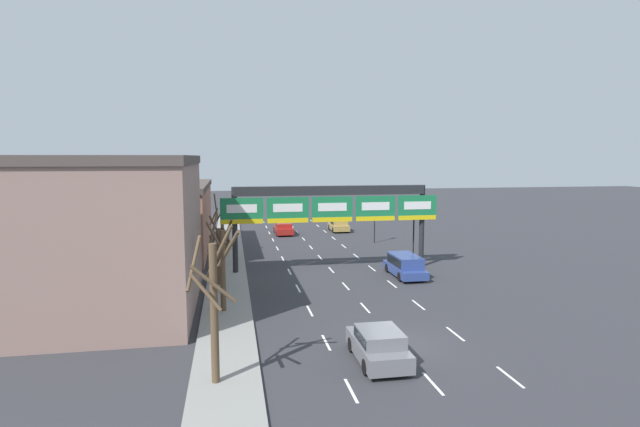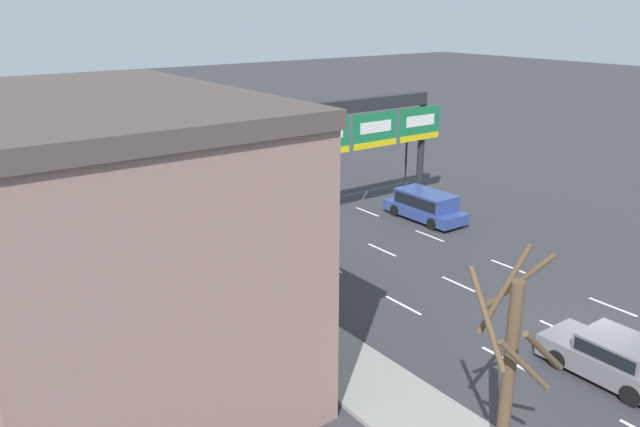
# 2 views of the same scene
# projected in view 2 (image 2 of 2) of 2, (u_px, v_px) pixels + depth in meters

# --- Properties ---
(ground_plane) EXTENTS (220.00, 220.00, 0.00)m
(ground_plane) POSITION_uv_depth(u_px,v_px,m) (589.00, 343.00, 22.04)
(ground_plane) COLOR #333338
(sidewalk_left) EXTENTS (2.80, 110.00, 0.15)m
(sidewalk_left) POSITION_uv_depth(u_px,v_px,m) (429.00, 426.00, 17.53)
(sidewalk_left) COLOR gray
(sidewalk_left) RESTS_ON ground_plane
(lane_dashes) EXTENTS (6.72, 67.00, 0.01)m
(lane_dashes) POSITION_uv_depth(u_px,v_px,m) (350.00, 235.00, 32.39)
(lane_dashes) COLOR white
(lane_dashes) RESTS_ON ground_plane
(sign_gantry) EXTENTS (16.90, 0.70, 6.61)m
(sign_gantry) POSITION_uv_depth(u_px,v_px,m) (323.00, 127.00, 32.55)
(sign_gantry) COLOR #232628
(sign_gantry) RESTS_ON ground_plane
(building_near) EXTENTS (8.48, 12.97, 8.92)m
(building_near) POSITION_uv_depth(u_px,v_px,m) (105.00, 241.00, 19.12)
(building_near) COLOR gray
(building_near) RESTS_ON ground_plane
(car_red) EXTENTS (1.94, 4.79, 1.32)m
(car_red) POSITION_uv_depth(u_px,v_px,m) (157.00, 153.00, 47.52)
(car_red) COLOR maroon
(car_red) RESTS_ON ground_plane
(suv_blue) EXTENTS (1.95, 4.81, 1.61)m
(suv_blue) POSITION_uv_depth(u_px,v_px,m) (425.00, 204.00, 34.54)
(suv_blue) COLOR navy
(suv_blue) RESTS_ON ground_plane
(car_grey) EXTENTS (1.95, 4.13, 1.49)m
(car_grey) POSITION_uv_depth(u_px,v_px,m) (613.00, 356.00, 19.70)
(car_grey) COLOR slate
(car_grey) RESTS_ON ground_plane
(car_gold) EXTENTS (1.95, 3.94, 1.43)m
(car_gold) POSITION_uv_depth(u_px,v_px,m) (229.00, 140.00, 52.04)
(car_gold) COLOR #A88947
(car_gold) RESTS_ON ground_plane
(traffic_light_near_gantry) EXTENTS (0.30, 0.35, 4.14)m
(traffic_light_near_gantry) POSITION_uv_depth(u_px,v_px,m) (305.00, 126.00, 45.96)
(traffic_light_near_gantry) COLOR black
(traffic_light_near_gantry) RESTS_ON ground_plane
(traffic_light_mid_block) EXTENTS (0.30, 0.35, 4.68)m
(traffic_light_mid_block) POSITION_uv_depth(u_px,v_px,m) (407.00, 145.00, 37.85)
(traffic_light_mid_block) COLOR black
(traffic_light_mid_block) RESTS_ON ground_plane
(tree_bare_closest) EXTENTS (1.53, 1.83, 5.40)m
(tree_bare_closest) POSITION_uv_depth(u_px,v_px,m) (115.00, 167.00, 34.53)
(tree_bare_closest) COLOR brown
(tree_bare_closest) RESTS_ON sidewalk_left
(tree_bare_second) EXTENTS (1.61, 1.73, 4.82)m
(tree_bare_second) POSITION_uv_depth(u_px,v_px,m) (209.00, 225.00, 26.16)
(tree_bare_second) COLOR brown
(tree_bare_second) RESTS_ON sidewalk_left
(tree_bare_third) EXTENTS (2.06, 1.95, 6.09)m
(tree_bare_third) POSITION_uv_depth(u_px,v_px,m) (509.00, 369.00, 14.24)
(tree_bare_third) COLOR brown
(tree_bare_third) RESTS_ON sidewalk_left
(tree_bare_furthest) EXTENTS (1.31, 1.75, 5.50)m
(tree_bare_furthest) POSITION_uv_depth(u_px,v_px,m) (290.00, 264.00, 21.53)
(tree_bare_furthest) COLOR brown
(tree_bare_furthest) RESTS_ON sidewalk_left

